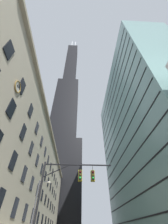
{
  "coord_description": "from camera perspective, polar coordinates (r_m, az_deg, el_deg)",
  "views": [
    {
      "loc": [
        -3.01,
        -9.25,
        1.3
      ],
      "look_at": [
        -1.79,
        15.58,
        23.44
      ],
      "focal_mm": 22.23,
      "sensor_mm": 36.0,
      "label": 1
    }
  ],
  "objects": [
    {
      "name": "traffic_signal_mast",
      "position": [
        15.31,
        -5.78,
        -27.19
      ],
      "size": [
        7.19,
        0.63,
        7.0
      ],
      "color": "black",
      "rests_on": "sidewalk_left"
    },
    {
      "name": "dark_skyscraper",
      "position": [
        114.42,
        -8.16,
        -5.15
      ],
      "size": [
        28.74,
        28.74,
        233.52
      ],
      "color": "black",
      "rests_on": "ground"
    },
    {
      "name": "station_building",
      "position": [
        43.28,
        -23.82,
        -24.23
      ],
      "size": [
        12.74,
        72.53,
        24.15
      ],
      "color": "#BCAF93",
      "rests_on": "ground"
    },
    {
      "name": "glass_office_midrise",
      "position": [
        53.74,
        21.76,
        -7.14
      ],
      "size": [
        15.64,
        52.09,
        58.52
      ],
      "color": "gray",
      "rests_on": "ground"
    },
    {
      "name": "street_lamppost",
      "position": [
        24.74,
        -18.81,
        -32.19
      ],
      "size": [
        1.88,
        0.32,
        7.62
      ],
      "color": "#47474C",
      "rests_on": "sidewalk_left"
    }
  ]
}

